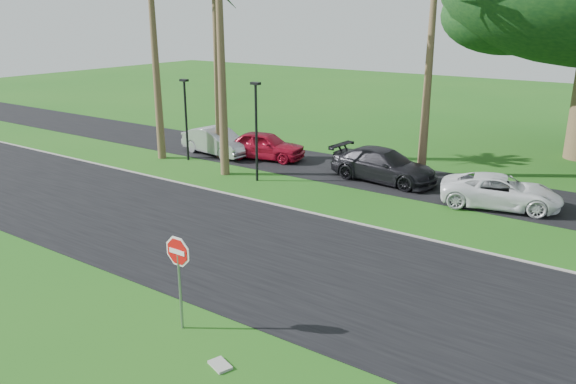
# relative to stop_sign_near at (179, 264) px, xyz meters

# --- Properties ---
(ground) EXTENTS (120.00, 120.00, 0.00)m
(ground) POSITION_rel_stop_sign_near_xyz_m (-0.50, 3.00, -1.77)
(ground) COLOR #1C5A16
(ground) RESTS_ON ground
(road) EXTENTS (120.00, 8.00, 0.02)m
(road) POSITION_rel_stop_sign_near_xyz_m (-0.50, 5.00, -1.76)
(road) COLOR black
(road) RESTS_ON ground
(parking_strip) EXTENTS (120.00, 5.00, 0.02)m
(parking_strip) POSITION_rel_stop_sign_near_xyz_m (-0.50, 15.50, -1.76)
(parking_strip) COLOR black
(parking_strip) RESTS_ON ground
(curb) EXTENTS (120.00, 0.12, 0.06)m
(curb) POSITION_rel_stop_sign_near_xyz_m (-0.50, 9.05, -1.74)
(curb) COLOR gray
(curb) RESTS_ON ground
(stop_sign_near) EXTENTS (1.05, 0.07, 2.62)m
(stop_sign_near) POSITION_rel_stop_sign_near_xyz_m (0.00, 0.00, 0.00)
(stop_sign_near) COLOR gray
(stop_sign_near) RESTS_ON ground
(streetlight_left) EXTENTS (0.45, 0.25, 4.34)m
(streetlight_left) POSITION_rel_stop_sign_near_xyz_m (-12.00, 12.50, 0.72)
(streetlight_left) COLOR black
(streetlight_left) RESTS_ON ground
(streetlight_right) EXTENTS (0.45, 0.25, 4.64)m
(streetlight_right) POSITION_rel_stop_sign_near_xyz_m (-6.50, 11.50, 0.88)
(streetlight_right) COLOR black
(streetlight_right) RESTS_ON ground
(car_silver) EXTENTS (4.71, 2.17, 1.50)m
(car_silver) POSITION_rel_stop_sign_near_xyz_m (-11.48, 14.30, -1.03)
(car_silver) COLOR #AAABB1
(car_silver) RESTS_ON ground
(car_red) EXTENTS (4.68, 2.66, 1.50)m
(car_red) POSITION_rel_stop_sign_near_xyz_m (-8.70, 15.02, -1.02)
(car_red) COLOR #A80E26
(car_red) RESTS_ON ground
(car_dark) EXTENTS (5.36, 2.52, 1.51)m
(car_dark) POSITION_rel_stop_sign_near_xyz_m (-1.53, 14.84, -1.02)
(car_dark) COLOR black
(car_dark) RESTS_ON ground
(car_minivan) EXTENTS (5.12, 3.26, 1.32)m
(car_minivan) POSITION_rel_stop_sign_near_xyz_m (4.04, 14.11, -1.12)
(car_minivan) COLOR white
(car_minivan) RESTS_ON ground
(utility_slab) EXTENTS (0.63, 0.51, 0.06)m
(utility_slab) POSITION_rel_stop_sign_near_xyz_m (1.86, -0.69, -1.74)
(utility_slab) COLOR gray
(utility_slab) RESTS_ON ground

